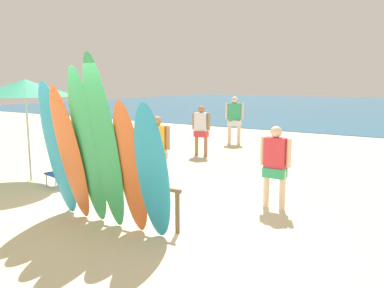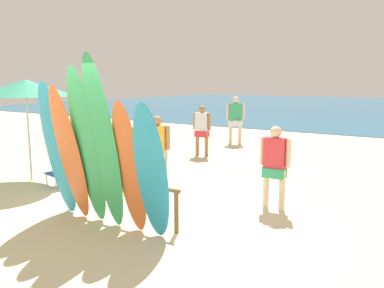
{
  "view_description": "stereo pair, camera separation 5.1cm",
  "coord_description": "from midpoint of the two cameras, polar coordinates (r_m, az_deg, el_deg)",
  "views": [
    {
      "loc": [
        4.32,
        -4.61,
        2.26
      ],
      "look_at": [
        0.0,
        2.19,
        0.96
      ],
      "focal_mm": 36.72,
      "sensor_mm": 36.0,
      "label": 1
    },
    {
      "loc": [
        4.36,
        -4.58,
        2.26
      ],
      "look_at": [
        0.0,
        2.19,
        0.96
      ],
      "focal_mm": 36.72,
      "sensor_mm": 36.0,
      "label": 2
    }
  ],
  "objects": [
    {
      "name": "surfboard_orange_4",
      "position": [
        5.75,
        -9.17,
        -3.56
      ],
      "size": [
        0.54,
        0.49,
        2.0
      ],
      "primitive_type": "ellipsoid",
      "rotation": [
        0.2,
        0.0,
        -0.06
      ],
      "color": "orange",
      "rests_on": "ground"
    },
    {
      "name": "ground",
      "position": [
        19.23,
        19.14,
        1.93
      ],
      "size": [
        60.0,
        60.0,
        0.0
      ],
      "primitive_type": "plane",
      "color": "beige"
    },
    {
      "name": "beachgoer_by_water",
      "position": [
        7.03,
        11.78,
        -2.53
      ],
      "size": [
        0.56,
        0.24,
        1.48
      ],
      "rotation": [
        0.0,
        0.0,
        3.16
      ],
      "color": "beige",
      "rests_on": "ground"
    },
    {
      "name": "beachgoer_photographing",
      "position": [
        11.8,
        1.21,
        2.45
      ],
      "size": [
        0.57,
        0.25,
        1.52
      ],
      "rotation": [
        0.0,
        0.0,
        3.27
      ],
      "color": "#9E704C",
      "rests_on": "ground"
    },
    {
      "name": "beachgoer_strolling",
      "position": [
        14.16,
        6.07,
        3.95
      ],
      "size": [
        0.59,
        0.39,
        1.7
      ],
      "rotation": [
        0.0,
        0.0,
        3.6
      ],
      "color": "beige",
      "rests_on": "ground"
    },
    {
      "name": "surfboard_teal_5",
      "position": [
        5.48,
        -6.02,
        -4.2
      ],
      "size": [
        0.56,
        0.53,
        1.99
      ],
      "primitive_type": "ellipsoid",
      "rotation": [
        0.21,
        0.0,
        0.08
      ],
      "color": "#289EC6",
      "rests_on": "ground"
    },
    {
      "name": "surfboard_orange_1",
      "position": [
        6.51,
        -17.52,
        -1.45
      ],
      "size": [
        0.61,
        0.62,
        2.21
      ],
      "primitive_type": "ellipsoid",
      "rotation": [
        0.23,
        0.0,
        -0.09
      ],
      "color": "orange",
      "rests_on": "ground"
    },
    {
      "name": "surfboard_green_2",
      "position": [
        6.23,
        -15.14,
        -0.52
      ],
      "size": [
        0.53,
        0.6,
        2.48
      ],
      "primitive_type": "ellipsoid",
      "rotation": [
        0.2,
        0.0,
        0.04
      ],
      "color": "#38B266",
      "rests_on": "ground"
    },
    {
      "name": "ocean_water",
      "position": [
        37.33,
        25.76,
        4.82
      ],
      "size": [
        60.0,
        40.0,
        0.02
      ],
      "primitive_type": "cube",
      "color": "#235B7F",
      "rests_on": "ground"
    },
    {
      "name": "surfboard_rack",
      "position": [
        6.55,
        -10.61,
        -6.37
      ],
      "size": [
        2.39,
        0.07,
        0.68
      ],
      "color": "brown",
      "rests_on": "ground"
    },
    {
      "name": "beach_chair_striped",
      "position": [
        10.88,
        -11.23,
        -0.68
      ],
      "size": [
        0.75,
        0.84,
        0.81
      ],
      "rotation": [
        0.0,
        0.0,
        0.43
      ],
      "color": "#B7B7BC",
      "rests_on": "ground"
    },
    {
      "name": "beach_chair_blue",
      "position": [
        9.76,
        -13.16,
        -1.88
      ],
      "size": [
        0.58,
        0.76,
        0.81
      ],
      "rotation": [
        0.0,
        0.0,
        0.11
      ],
      "color": "#B7B7BC",
      "rests_on": "ground"
    },
    {
      "name": "surfboard_teal_0",
      "position": [
        6.81,
        -19.1,
        -0.83
      ],
      "size": [
        0.56,
        0.57,
        2.27
      ],
      "primitive_type": "ellipsoid",
      "rotation": [
        0.21,
        0.0,
        0.05
      ],
      "color": "#289EC6",
      "rests_on": "ground"
    },
    {
      "name": "beach_chair_red",
      "position": [
        8.93,
        -17.94,
        -3.08
      ],
      "size": [
        0.63,
        0.77,
        0.82
      ],
      "rotation": [
        0.0,
        0.0,
        -0.21
      ],
      "color": "#B7B7BC",
      "rests_on": "ground"
    },
    {
      "name": "beachgoer_midbeach",
      "position": [
        8.51,
        -5.22,
        -0.23
      ],
      "size": [
        0.55,
        0.29,
        1.51
      ],
      "rotation": [
        0.0,
        0.0,
        3.42
      ],
      "color": "#9E704C",
      "rests_on": "ground"
    },
    {
      "name": "beach_umbrella",
      "position": [
        9.52,
        -23.23,
        7.51
      ],
      "size": [
        2.11,
        2.11,
        2.29
      ],
      "color": "silver",
      "rests_on": "ground"
    },
    {
      "name": "surfboard_green_3",
      "position": [
        5.92,
        -12.88,
        -0.06
      ],
      "size": [
        0.61,
        0.62,
        2.66
      ],
      "primitive_type": "ellipsoid",
      "rotation": [
        0.19,
        0.0,
        -0.09
      ],
      "color": "#38B266",
      "rests_on": "ground"
    }
  ]
}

